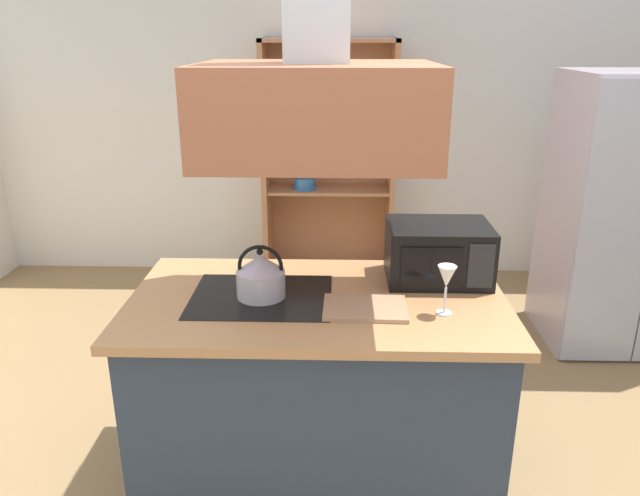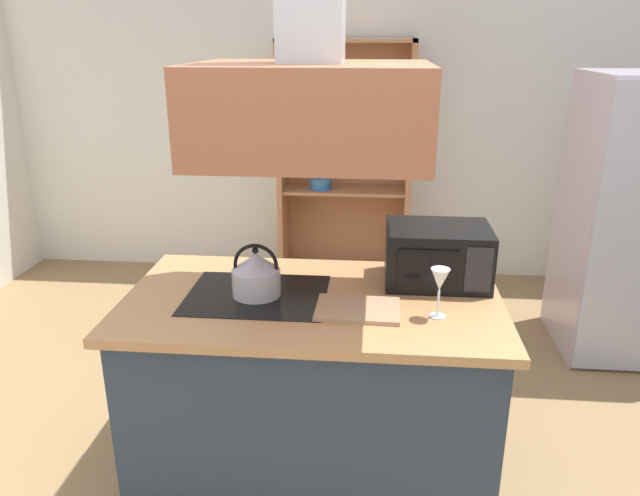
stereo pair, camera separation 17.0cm
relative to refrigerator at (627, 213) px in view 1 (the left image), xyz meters
The scene contains 9 objects.
wall_back 2.23m from the refrigerator, 144.71° to the left, with size 6.00×0.12×2.70m, color silver.
kitchen_island 2.44m from the refrigerator, 144.18° to the right, with size 1.61×0.92×0.90m.
range_hood 2.56m from the refrigerator, 144.17° to the right, with size 0.90×0.70×1.20m.
refrigerator is the anchor object (origin of this frame).
dish_cabinet 2.20m from the refrigerator, 151.67° to the left, with size 1.05×0.40×1.94m.
kettle 2.60m from the refrigerator, 147.30° to the right, with size 0.21×0.21×0.23m.
cutting_board 2.32m from the refrigerator, 138.88° to the right, with size 0.34×0.24×0.02m, color tan.
microwave 1.84m from the refrigerator, 139.99° to the right, with size 0.46×0.35×0.26m.
wine_glass_on_counter 2.11m from the refrigerator, 132.72° to the right, with size 0.08×0.08×0.21m.
Camera 1 is at (-0.09, -2.02, 1.96)m, focal length 33.73 mm.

